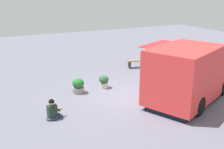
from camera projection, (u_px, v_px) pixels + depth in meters
The scene contains 6 objects.
ground_plane at pixel (126, 94), 13.61m from camera, with size 40.00×40.00×0.00m, color slate.
food_truck at pixel (190, 75), 12.57m from camera, with size 4.18×5.55×2.61m.
person_customer at pixel (53, 111), 10.98m from camera, with size 0.56×0.79×0.85m.
planter_flowering_near at pixel (78, 86), 13.70m from camera, with size 0.61×0.61×0.75m.
planter_flowering_far at pixel (104, 81), 14.39m from camera, with size 0.50×0.50×0.68m.
plaza_bench at pixel (139, 62), 18.08m from camera, with size 0.64×1.65×0.51m.
Camera 1 is at (11.12, -6.15, 5.03)m, focal length 44.37 mm.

